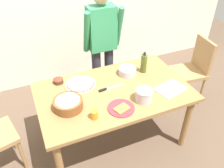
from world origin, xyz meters
TOP-DOWN VIEW (x-y plane):
  - ground at (0.00, 0.00)m, footprint 8.00×8.00m
  - dining_table at (0.00, 0.00)m, footprint 1.60×0.96m
  - person_cook at (0.17, 0.76)m, footprint 0.49×0.25m
  - chair_wooden_right at (1.32, 0.29)m, footprint 0.44×0.44m
  - pizza_raw_on_board at (-0.30, 0.23)m, footprint 0.34×0.34m
  - plate_with_slice at (-0.05, -0.29)m, footprint 0.26×0.26m
  - popcorn_bowl at (-0.51, -0.08)m, footprint 0.28×0.28m
  - mixing_bowl_steel at (0.26, 0.22)m, footprint 0.20×0.20m
  - small_sauce_bowl at (-0.51, 0.37)m, footprint 0.11×0.11m
  - olive_oil_bottle at (0.46, 0.19)m, footprint 0.07×0.07m
  - steel_pot at (0.21, -0.26)m, footprint 0.17×0.17m
  - cup_orange at (-0.32, -0.30)m, footprint 0.07×0.07m
  - cutting_board_white at (0.56, -0.22)m, footprint 0.34×0.28m
  - chef_knife at (-0.04, 0.05)m, footprint 0.29×0.05m

SIDE VIEW (x-z plane):
  - ground at x=0.00m, z-range 0.00..0.00m
  - chair_wooden_right at x=1.32m, z-range 0.07..1.02m
  - dining_table at x=0.00m, z-range 0.29..1.05m
  - cutting_board_white at x=0.56m, z-range 0.76..0.77m
  - chef_knife at x=-0.04m, z-range 0.76..0.78m
  - plate_with_slice at x=-0.05m, z-range 0.76..0.78m
  - pizza_raw_on_board at x=-0.30m, z-range 0.76..0.78m
  - small_sauce_bowl at x=-0.51m, z-range 0.76..0.82m
  - mixing_bowl_steel at x=0.26m, z-range 0.76..0.84m
  - cup_orange at x=-0.32m, z-range 0.76..0.84m
  - popcorn_bowl at x=-0.51m, z-range 0.76..0.88m
  - steel_pot at x=0.21m, z-range 0.76..0.89m
  - olive_oil_bottle at x=0.46m, z-range 0.75..1.00m
  - person_cook at x=0.17m, z-range 0.13..1.75m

